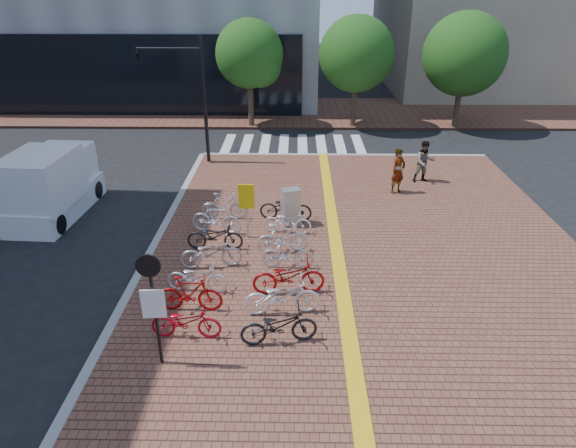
{
  "coord_description": "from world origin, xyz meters",
  "views": [
    {
      "loc": [
        0.66,
        -12.42,
        8.12
      ],
      "look_at": [
        0.43,
        1.65,
        1.3
      ],
      "focal_mm": 32.0,
      "sensor_mm": 36.0,
      "label": 1
    }
  ],
  "objects_px": {
    "bike_6": "(224,206)",
    "utility_box": "(291,207)",
    "bike_1": "(190,294)",
    "bike_3": "(211,253)",
    "bike_0": "(186,322)",
    "bike_5": "(216,219)",
    "bike_4": "(215,236)",
    "bike_12": "(287,221)",
    "bike_2": "(197,277)",
    "yellow_sign": "(247,201)",
    "pedestrian_a": "(398,171)",
    "traffic_light_pole": "(174,78)",
    "notice_sign": "(153,297)",
    "bike_11": "(283,238)",
    "bike_7": "(279,326)",
    "bike_9": "(289,276)",
    "bike_13": "(286,207)",
    "box_truck": "(51,184)",
    "pedestrian_b": "(425,162)",
    "bike_10": "(288,254)",
    "bike_8": "(282,296)"
  },
  "relations": [
    {
      "from": "bike_8",
      "to": "pedestrian_a",
      "type": "height_order",
      "value": "pedestrian_a"
    },
    {
      "from": "bike_1",
      "to": "bike_9",
      "type": "height_order",
      "value": "bike_9"
    },
    {
      "from": "notice_sign",
      "to": "bike_2",
      "type": "bearing_deg",
      "value": 83.97
    },
    {
      "from": "bike_5",
      "to": "notice_sign",
      "type": "xyz_separation_m",
      "value": [
        -0.33,
        -6.64,
        1.27
      ]
    },
    {
      "from": "box_truck",
      "to": "bike_5",
      "type": "bearing_deg",
      "value": -15.06
    },
    {
      "from": "bike_4",
      "to": "traffic_light_pole",
      "type": "height_order",
      "value": "traffic_light_pole"
    },
    {
      "from": "bike_0",
      "to": "pedestrian_a",
      "type": "height_order",
      "value": "pedestrian_a"
    },
    {
      "from": "bike_11",
      "to": "pedestrian_a",
      "type": "relative_size",
      "value": 0.91
    },
    {
      "from": "bike_4",
      "to": "notice_sign",
      "type": "height_order",
      "value": "notice_sign"
    },
    {
      "from": "bike_7",
      "to": "traffic_light_pole",
      "type": "relative_size",
      "value": 0.33
    },
    {
      "from": "bike_1",
      "to": "bike_5",
      "type": "distance_m",
      "value": 4.55
    },
    {
      "from": "bike_6",
      "to": "pedestrian_b",
      "type": "xyz_separation_m",
      "value": [
        8.02,
        3.89,
        0.39
      ]
    },
    {
      "from": "bike_12",
      "to": "box_truck",
      "type": "distance_m",
      "value": 8.88
    },
    {
      "from": "notice_sign",
      "to": "traffic_light_pole",
      "type": "distance_m",
      "value": 14.53
    },
    {
      "from": "bike_6",
      "to": "utility_box",
      "type": "height_order",
      "value": "utility_box"
    },
    {
      "from": "bike_6",
      "to": "bike_10",
      "type": "distance_m",
      "value": 4.17
    },
    {
      "from": "bike_9",
      "to": "notice_sign",
      "type": "relative_size",
      "value": 0.7
    },
    {
      "from": "bike_11",
      "to": "notice_sign",
      "type": "distance_m",
      "value": 6.05
    },
    {
      "from": "utility_box",
      "to": "box_truck",
      "type": "height_order",
      "value": "box_truck"
    },
    {
      "from": "bike_9",
      "to": "pedestrian_a",
      "type": "relative_size",
      "value": 1.09
    },
    {
      "from": "bike_0",
      "to": "utility_box",
      "type": "xyz_separation_m",
      "value": [
        2.45,
        6.37,
        0.22
      ]
    },
    {
      "from": "pedestrian_a",
      "to": "box_truck",
      "type": "xyz_separation_m",
      "value": [
        -13.09,
        -2.08,
        0.16
      ]
    },
    {
      "from": "bike_1",
      "to": "pedestrian_a",
      "type": "distance_m",
      "value": 10.79
    },
    {
      "from": "bike_1",
      "to": "bike_3",
      "type": "distance_m",
      "value": 2.26
    },
    {
      "from": "utility_box",
      "to": "bike_6",
      "type": "bearing_deg",
      "value": 170.04
    },
    {
      "from": "bike_7",
      "to": "bike_13",
      "type": "distance_m",
      "value": 6.9
    },
    {
      "from": "bike_4",
      "to": "box_truck",
      "type": "xyz_separation_m",
      "value": [
        -6.4,
        2.87,
        0.6
      ]
    },
    {
      "from": "bike_3",
      "to": "yellow_sign",
      "type": "distance_m",
      "value": 2.3
    },
    {
      "from": "bike_5",
      "to": "bike_9",
      "type": "distance_m",
      "value": 4.46
    },
    {
      "from": "pedestrian_b",
      "to": "box_truck",
      "type": "xyz_separation_m",
      "value": [
        -14.43,
        -3.32,
        0.18
      ]
    },
    {
      "from": "bike_11",
      "to": "bike_3",
      "type": "bearing_deg",
      "value": 105.95
    },
    {
      "from": "bike_11",
      "to": "traffic_light_pole",
      "type": "distance_m",
      "value": 10.77
    },
    {
      "from": "bike_13",
      "to": "bike_2",
      "type": "bearing_deg",
      "value": 159.12
    },
    {
      "from": "bike_0",
      "to": "notice_sign",
      "type": "xyz_separation_m",
      "value": [
        -0.4,
        -0.97,
        1.35
      ]
    },
    {
      "from": "bike_7",
      "to": "bike_11",
      "type": "distance_m",
      "value": 4.49
    },
    {
      "from": "bike_6",
      "to": "box_truck",
      "type": "bearing_deg",
      "value": 84.66
    },
    {
      "from": "pedestrian_a",
      "to": "traffic_light_pole",
      "type": "xyz_separation_m",
      "value": [
        -9.57,
        3.76,
        2.99
      ]
    },
    {
      "from": "bike_4",
      "to": "bike_12",
      "type": "xyz_separation_m",
      "value": [
        2.29,
        1.21,
        -0.04
      ]
    },
    {
      "from": "bike_5",
      "to": "traffic_light_pole",
      "type": "xyz_separation_m",
      "value": [
        -2.76,
        7.54,
        3.37
      ]
    },
    {
      "from": "bike_4",
      "to": "bike_11",
      "type": "distance_m",
      "value": 2.18
    },
    {
      "from": "bike_3",
      "to": "bike_5",
      "type": "height_order",
      "value": "bike_5"
    },
    {
      "from": "bike_4",
      "to": "bike_12",
      "type": "distance_m",
      "value": 2.6
    },
    {
      "from": "bike_5",
      "to": "yellow_sign",
      "type": "height_order",
      "value": "yellow_sign"
    },
    {
      "from": "bike_4",
      "to": "bike_9",
      "type": "bearing_deg",
      "value": -136.24
    },
    {
      "from": "bike_5",
      "to": "utility_box",
      "type": "bearing_deg",
      "value": -63.05
    },
    {
      "from": "bike_2",
      "to": "bike_3",
      "type": "relative_size",
      "value": 0.93
    },
    {
      "from": "bike_0",
      "to": "bike_5",
      "type": "xyz_separation_m",
      "value": [
        -0.07,
        5.67,
        0.08
      ]
    },
    {
      "from": "pedestrian_a",
      "to": "notice_sign",
      "type": "distance_m",
      "value": 12.65
    },
    {
      "from": "bike_7",
      "to": "yellow_sign",
      "type": "distance_m",
      "value": 5.65
    },
    {
      "from": "bike_11",
      "to": "bike_5",
      "type": "bearing_deg",
      "value": 51.24
    }
  ]
}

